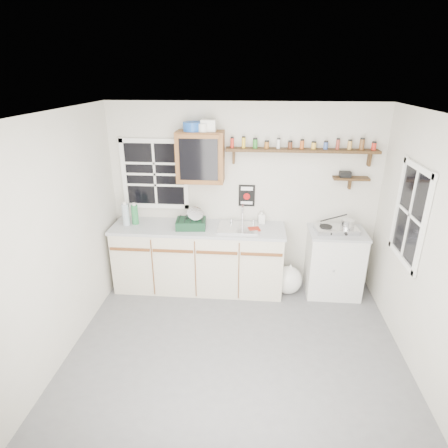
# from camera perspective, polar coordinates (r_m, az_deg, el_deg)

# --- Properties ---
(room) EXTENTS (3.64, 3.24, 2.54)m
(room) POSITION_cam_1_polar(r_m,az_deg,el_deg) (3.62, 1.97, -3.77)
(room) COLOR #57575A
(room) RESTS_ON ground
(main_cabinet) EXTENTS (2.31, 0.63, 0.92)m
(main_cabinet) POSITION_cam_1_polar(r_m,az_deg,el_deg) (5.19, -3.87, -5.10)
(main_cabinet) COLOR beige
(main_cabinet) RESTS_ON floor
(right_cabinet) EXTENTS (0.73, 0.57, 0.91)m
(right_cabinet) POSITION_cam_1_polar(r_m,az_deg,el_deg) (5.27, 16.40, -5.61)
(right_cabinet) COLOR silver
(right_cabinet) RESTS_ON floor
(sink) EXTENTS (0.52, 0.44, 0.29)m
(sink) POSITION_cam_1_polar(r_m,az_deg,el_deg) (4.94, 2.16, -0.48)
(sink) COLOR silver
(sink) RESTS_ON main_cabinet
(upper_cabinet) EXTENTS (0.60, 0.32, 0.65)m
(upper_cabinet) POSITION_cam_1_polar(r_m,az_deg,el_deg) (4.85, -3.62, 10.14)
(upper_cabinet) COLOR brown
(upper_cabinet) RESTS_ON wall_back
(upper_cabinet_clutter) EXTENTS (0.41, 0.24, 0.14)m
(upper_cabinet_clutter) POSITION_cam_1_polar(r_m,az_deg,el_deg) (4.79, -3.82, 14.64)
(upper_cabinet_clutter) COLOR #18469C
(upper_cabinet_clutter) RESTS_ON upper_cabinet
(spice_shelf) EXTENTS (1.91, 0.18, 0.35)m
(spice_shelf) POSITION_cam_1_polar(r_m,az_deg,el_deg) (4.88, 11.83, 11.09)
(spice_shelf) COLOR black
(spice_shelf) RESTS_ON wall_back
(secondary_shelf) EXTENTS (0.45, 0.16, 0.24)m
(secondary_shelf) POSITION_cam_1_polar(r_m,az_deg,el_deg) (5.08, 18.53, 6.71)
(secondary_shelf) COLOR black
(secondary_shelf) RESTS_ON wall_back
(warning_sign) EXTENTS (0.22, 0.02, 0.30)m
(warning_sign) POSITION_cam_1_polar(r_m,az_deg,el_deg) (5.08, 3.49, 4.34)
(warning_sign) COLOR black
(warning_sign) RESTS_ON wall_back
(window_back) EXTENTS (0.93, 0.03, 0.98)m
(window_back) POSITION_cam_1_polar(r_m,az_deg,el_deg) (5.19, -10.50, 7.47)
(window_back) COLOR black
(window_back) RESTS_ON wall_back
(window_right) EXTENTS (0.03, 0.78, 1.08)m
(window_right) POSITION_cam_1_polar(r_m,az_deg,el_deg) (4.36, 26.54, 1.27)
(window_right) COLOR black
(window_right) RESTS_ON wall_back
(water_bottles) EXTENTS (0.20, 0.14, 0.32)m
(water_bottles) POSITION_cam_1_polar(r_m,az_deg,el_deg) (5.17, -14.13, 1.46)
(water_bottles) COLOR #A1B3BC
(water_bottles) RESTS_ON main_cabinet
(dish_rack) EXTENTS (0.41, 0.32, 0.29)m
(dish_rack) POSITION_cam_1_polar(r_m,az_deg,el_deg) (4.94, -4.88, 0.44)
(dish_rack) COLOR #10311D
(dish_rack) RESTS_ON main_cabinet
(soap_bottle) EXTENTS (0.10, 0.10, 0.20)m
(soap_bottle) POSITION_cam_1_polar(r_m,az_deg,el_deg) (5.10, 5.75, 1.18)
(soap_bottle) COLOR white
(soap_bottle) RESTS_ON main_cabinet
(rag) EXTENTS (0.18, 0.16, 0.02)m
(rag) POSITION_cam_1_polar(r_m,az_deg,el_deg) (4.89, 4.58, -0.78)
(rag) COLOR maroon
(rag) RESTS_ON main_cabinet
(hotplate) EXTENTS (0.56, 0.34, 0.08)m
(hotplate) POSITION_cam_1_polar(r_m,az_deg,el_deg) (5.05, 16.73, -0.78)
(hotplate) COLOR silver
(hotplate) RESTS_ON right_cabinet
(saucepan) EXTENTS (0.41, 0.24, 0.18)m
(saucepan) POSITION_cam_1_polar(r_m,az_deg,el_deg) (5.05, 18.24, 0.08)
(saucepan) COLOR silver
(saucepan) RESTS_ON hotplate
(trash_bag) EXTENTS (0.40, 0.36, 0.46)m
(trash_bag) POSITION_cam_1_polar(r_m,az_deg,el_deg) (5.25, 9.74, -8.35)
(trash_bag) COLOR white
(trash_bag) RESTS_ON floor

